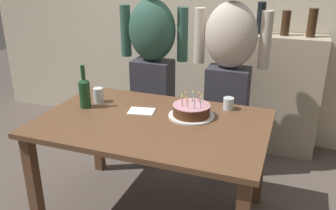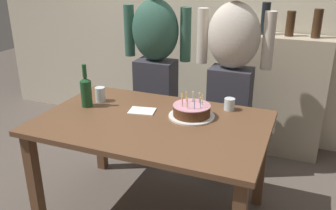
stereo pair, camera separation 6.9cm
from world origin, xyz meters
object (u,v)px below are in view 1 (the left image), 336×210
Objects in this scene: wine_bottle at (85,92)px; person_woman_cardigan at (229,73)px; birthday_cake at (191,111)px; napkin_stack at (141,111)px; person_man_bearded at (153,66)px; water_glass_near at (228,104)px; water_glass_far at (98,95)px.

wine_bottle is 0.19× the size of person_woman_cardigan.
birthday_cake is at bearing 79.95° from person_woman_cardigan.
napkin_stack is (0.41, 0.06, -0.11)m from wine_bottle.
person_woman_cardigan is (0.67, 0.00, 0.00)m from person_man_bearded.
person_man_bearded is at bearing 0.00° from person_woman_cardigan.
wine_bottle reaches higher than water_glass_near.
water_glass_far is (-0.73, 0.03, 0.01)m from birthday_cake.
wine_bottle is (-0.76, -0.10, 0.08)m from birthday_cake.
person_man_bearded is (-0.20, 0.69, 0.13)m from napkin_stack.
person_man_bearded is at bearing 74.32° from water_glass_far.
napkin_stack is 0.73m from person_man_bearded.
person_man_bearded reaches higher than birthday_cake.
person_man_bearded reaches higher than water_glass_far.
person_man_bearded is 0.67m from person_woman_cardigan.
water_glass_far is at bearing 169.94° from napkin_stack.
wine_bottle reaches higher than napkin_stack.
water_glass_near is 0.27× the size of wine_bottle.
birthday_cake is 0.19× the size of person_man_bearded.
water_glass_near is 0.79× the size of water_glass_far.
napkin_stack is at bearing 56.16° from person_woman_cardigan.
water_glass_far is (-0.93, -0.19, 0.01)m from water_glass_near.
wine_bottle is at bearing 40.49° from person_woman_cardigan.
birthday_cake is 0.86m from person_man_bearded.
person_woman_cardigan is at bearing 56.16° from napkin_stack.
water_glass_far is 0.61× the size of napkin_stack.
person_woman_cardigan is (0.84, 0.63, 0.08)m from water_glass_far.
person_woman_cardigan is (0.46, 0.69, 0.13)m from napkin_stack.
person_man_bearded is 1.00× the size of person_woman_cardigan.
wine_bottle is at bearing -106.16° from water_glass_far.
person_woman_cardigan is at bearing 79.95° from birthday_cake.
birthday_cake is 0.67m from person_woman_cardigan.
person_woman_cardigan is (0.12, 0.65, 0.09)m from birthday_cake.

